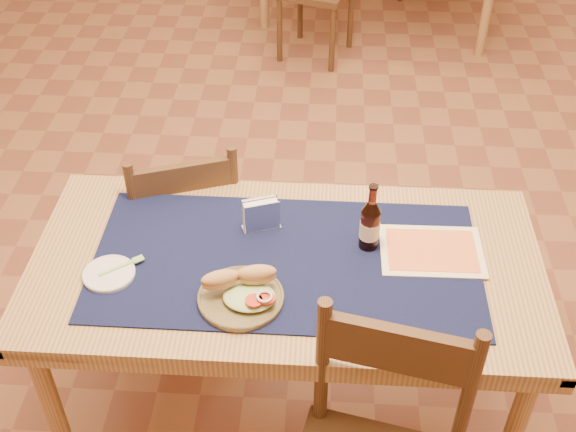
# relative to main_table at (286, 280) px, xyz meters

# --- Properties ---
(main_table) EXTENTS (1.60, 0.80, 0.75)m
(main_table) POSITION_rel_main_table_xyz_m (0.00, 0.00, 0.00)
(main_table) COLOR tan
(main_table) RESTS_ON ground
(placemat) EXTENTS (1.20, 0.60, 0.01)m
(placemat) POSITION_rel_main_table_xyz_m (0.00, 0.00, 0.09)
(placemat) COLOR #10143B
(placemat) RESTS_ON main_table
(baseboard) EXTENTS (6.00, 7.00, 0.10)m
(baseboard) POSITION_rel_main_table_xyz_m (0.00, 0.80, -0.62)
(baseboard) COLOR #4C2E1B
(baseboard) RESTS_ON ground
(chair_main_far) EXTENTS (0.53, 0.53, 0.90)m
(chair_main_far) POSITION_rel_main_table_xyz_m (-0.43, 0.47, -0.20)
(chair_main_far) COLOR #4C2E1B
(chair_main_far) RESTS_ON ground
(sandwich_plate) EXTENTS (0.26, 0.26, 0.10)m
(sandwich_plate) POSITION_rel_main_table_xyz_m (-0.12, -0.17, 0.11)
(sandwich_plate) COLOR brown
(sandwich_plate) RESTS_ON placemat
(side_plate) EXTENTS (0.16, 0.16, 0.01)m
(side_plate) POSITION_rel_main_table_xyz_m (-0.53, -0.10, 0.10)
(side_plate) COLOR silver
(side_plate) RESTS_ON placemat
(fork) EXTENTS (0.13, 0.10, 0.00)m
(fork) POSITION_rel_main_table_xyz_m (-0.49, -0.06, 0.10)
(fork) COLOR #8BC76D
(fork) RESTS_ON side_plate
(beer_bottle) EXTENTS (0.06, 0.06, 0.24)m
(beer_bottle) POSITION_rel_main_table_xyz_m (0.26, 0.08, 0.18)
(beer_bottle) COLOR #44170C
(beer_bottle) RESTS_ON placemat
(napkin_holder) EXTENTS (0.13, 0.08, 0.11)m
(napkin_holder) POSITION_rel_main_table_xyz_m (-0.09, 0.15, 0.14)
(napkin_holder) COLOR silver
(napkin_holder) RESTS_ON placemat
(menu_card) EXTENTS (0.33, 0.24, 0.01)m
(menu_card) POSITION_rel_main_table_xyz_m (0.46, 0.07, 0.09)
(menu_card) COLOR #FBEBBE
(menu_card) RESTS_ON placemat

